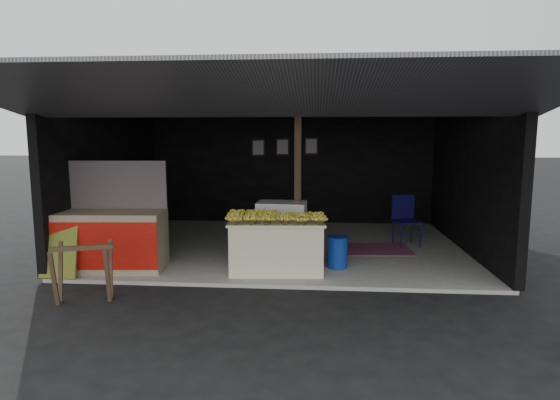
# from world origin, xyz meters

# --- Properties ---
(ground) EXTENTS (80.00, 80.00, 0.00)m
(ground) POSITION_xyz_m (0.00, 0.00, 0.00)
(ground) COLOR black
(ground) RESTS_ON ground
(concrete_slab) EXTENTS (7.00, 5.00, 0.06)m
(concrete_slab) POSITION_xyz_m (0.00, 2.50, 0.03)
(concrete_slab) COLOR gray
(concrete_slab) RESTS_ON ground
(shophouse) EXTENTS (7.40, 7.29, 3.02)m
(shophouse) POSITION_xyz_m (0.00, 2.82, 2.10)
(shophouse) COLOR black
(shophouse) RESTS_ON ground
(banana_table) EXTENTS (1.56, 1.03, 0.83)m
(banana_table) POSITION_xyz_m (0.02, 0.73, 0.48)
(banana_table) COLOR beige
(banana_table) RESTS_ON concrete_slab
(banana_pile) EXTENTS (1.44, 0.92, 0.16)m
(banana_pile) POSITION_xyz_m (0.02, 0.73, 0.97)
(banana_pile) COLOR gold
(banana_pile) RESTS_ON banana_table
(white_crate) EXTENTS (0.90, 0.64, 0.97)m
(white_crate) POSITION_xyz_m (0.02, 1.78, 0.54)
(white_crate) COLOR white
(white_crate) RESTS_ON concrete_slab
(neighbor_stall) EXTENTS (1.75, 0.89, 1.75)m
(neighbor_stall) POSITION_xyz_m (-2.66, 0.59, 0.58)
(neighbor_stall) COLOR #998466
(neighbor_stall) RESTS_ON concrete_slab
(green_signboard) EXTENTS (0.57, 0.23, 0.85)m
(green_signboard) POSITION_xyz_m (-3.27, 0.10, 0.49)
(green_signboard) COLOR black
(green_signboard) RESTS_ON concrete_slab
(sawhorse) EXTENTS (0.88, 0.87, 0.78)m
(sawhorse) POSITION_xyz_m (-2.44, -0.76, 0.50)
(sawhorse) COLOR #473223
(sawhorse) RESTS_ON ground
(water_barrel) EXTENTS (0.33, 0.33, 0.49)m
(water_barrel) POSITION_xyz_m (1.00, 1.00, 0.30)
(water_barrel) COLOR navy
(water_barrel) RESTS_ON concrete_slab
(plastic_chair) EXTENTS (0.57, 0.57, 0.99)m
(plastic_chair) POSITION_xyz_m (2.39, 2.71, 0.65)
(plastic_chair) COLOR #0A0935
(plastic_chair) RESTS_ON concrete_slab
(magenta_rug) EXTENTS (1.57, 1.10, 0.01)m
(magenta_rug) POSITION_xyz_m (1.69, 2.26, 0.07)
(magenta_rug) COLOR #721959
(magenta_rug) RESTS_ON concrete_slab
(picture_frames) EXTENTS (1.62, 0.04, 0.46)m
(picture_frames) POSITION_xyz_m (-0.17, 4.89, 1.93)
(picture_frames) COLOR black
(picture_frames) RESTS_ON shophouse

